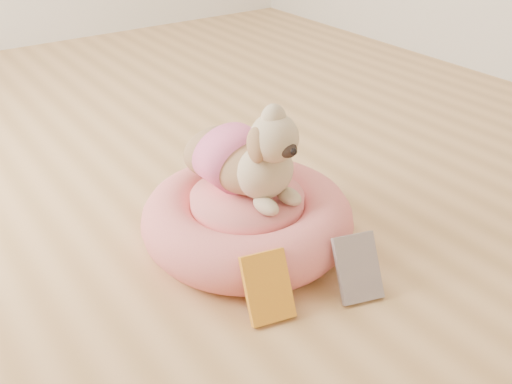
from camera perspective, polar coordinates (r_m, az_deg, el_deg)
floor at (r=2.44m, az=-5.09°, el=2.82°), size 4.50×4.50×0.00m
pet_bed at (r=1.90m, az=-0.87°, el=-2.66°), size 0.70×0.70×0.18m
dog at (r=1.80m, az=-0.97°, el=5.04°), size 0.35×0.48×0.34m
book_yellow at (r=1.61m, az=1.17°, el=-9.47°), size 0.15×0.15×0.18m
book_white at (r=1.71m, az=10.15°, el=-7.47°), size 0.16×0.16×0.18m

